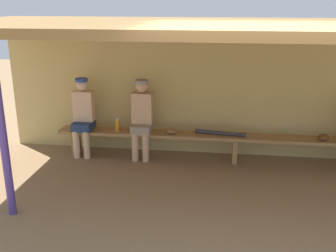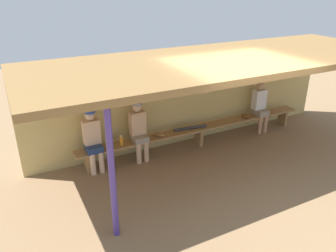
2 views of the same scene
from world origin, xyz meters
name	(u,v)px [view 1 (image 1 of 2)]	position (x,y,z in m)	size (l,w,h in m)	color
ground_plane	(237,207)	(0.00, 0.00, 0.00)	(24.00, 24.00, 0.00)	#8C6D4C
back_wall	(237,92)	(0.00, 2.00, 1.10)	(8.00, 0.20, 2.20)	tan
dugout_roof	(244,27)	(0.00, 0.70, 2.26)	(8.00, 2.80, 0.12)	olive
support_post	(2,132)	(-2.84, -0.55, 1.10)	(0.10, 0.10, 2.20)	#4C388C
bench	(235,140)	(0.00, 1.55, 0.39)	(6.00, 0.36, 0.46)	#9E7547
player_near_post	(83,113)	(-2.59, 1.55, 0.75)	(0.34, 0.42, 1.34)	navy
player_rightmost	(142,115)	(-1.57, 1.55, 0.75)	(0.34, 0.42, 1.34)	gray
water_bottle_orange	(118,125)	(-1.98, 1.53, 0.56)	(0.08, 0.08, 0.22)	orange
baseball_glove_dark_brown	(323,137)	(1.38, 1.53, 0.51)	(0.24, 0.17, 0.09)	brown
baseball_glove_worn	(171,131)	(-1.06, 1.54, 0.51)	(0.24, 0.17, 0.09)	olive
baseball_bat	(220,133)	(-0.25, 1.55, 0.49)	(0.07, 0.07, 0.84)	#333338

